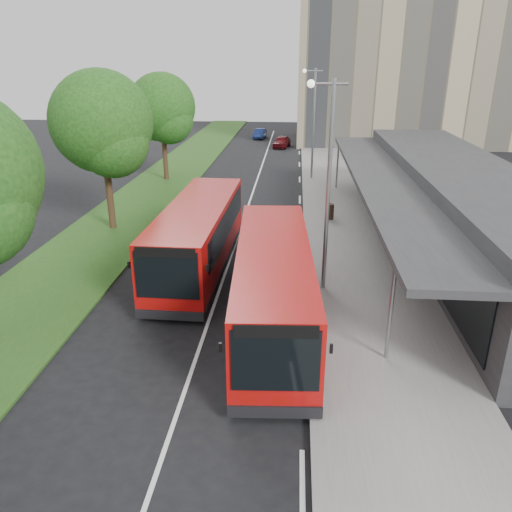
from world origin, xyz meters
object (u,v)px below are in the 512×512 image
Objects in this scene: bus_second at (199,237)px; bollard at (327,188)px; car_far at (260,134)px; lamp_post_near at (327,176)px; lamp_post_far at (313,117)px; car_near at (282,142)px; tree_mid at (103,129)px; litter_bin at (330,211)px; bus_main at (273,287)px; tree_far at (162,112)px.

bus_second reaches higher than bollard.
lamp_post_near is at bearing -77.40° from car_far.
lamp_post_far reaches higher than car_near.
lamp_post_far is 22.45m from car_far.
tree_mid is at bearing 139.46° from bus_second.
car_near is (-3.71, 20.35, -0.04)m from bollard.
tree_mid is 35.12m from car_far.
bus_second is (-5.32, 1.88, -3.21)m from lamp_post_near.
litter_bin is at bearing 51.60° from bus_second.
litter_bin is (2.67, 12.37, -0.91)m from bus_main.
lamp_post_near is 8.11× the size of bollard.
bollard is (12.15, 7.65, -4.77)m from tree_mid.
bus_main is 1.00× the size of bus_second.
lamp_post_far is (11.13, 12.95, -0.70)m from tree_mid.
car_far is (5.66, 22.32, -4.57)m from tree_far.
lamp_post_far is at bearing 90.00° from lamp_post_near.
lamp_post_far is at bearing 49.32° from tree_mid.
tree_far reaches higher than car_near.
lamp_post_far is 2.40× the size of car_far.
bus_second is (5.81, -17.18, -3.61)m from tree_far.
tree_far is at bearing -106.96° from car_near.
car_near is (-0.88, 38.06, -0.90)m from bus_main.
car_near is at bearing 73.22° from tree_mid.
litter_bin is at bearing 74.60° from bus_main.
bus_main is (9.32, -22.06, -3.62)m from tree_far.
lamp_post_near is 6.49m from bus_second.
bus_main is 2.96× the size of car_near.
lamp_post_far is (11.13, 0.95, -0.40)m from tree_far.
tree_far reaches higher than bus_second.
bus_second is 33.29m from car_near.
lamp_post_near is 20.00m from lamp_post_far.
litter_bin is 32.63m from car_far.
lamp_post_near is 35.40m from car_near.
tree_mid reaches higher than litter_bin.
lamp_post_far reaches higher than bollard.
litter_bin is at bearing 84.75° from lamp_post_near.
lamp_post_near is 2.40× the size of car_far.
bus_second is (-5.32, -18.12, -3.21)m from lamp_post_far.
bollard is at bearing -19.70° from tree_far.
car_near is (-3.55, 25.70, 0.01)m from litter_bin.
litter_bin is at bearing -71.28° from car_near.
bus_second is at bearing -41.71° from tree_mid.
bus_main reaches higher than car_near.
car_near is at bearing -61.17° from car_far.
car_near is at bearing 88.09° from bus_main.
tree_mid is 29.64m from car_near.
bollard is (0.16, 5.35, 0.05)m from litter_bin.
lamp_post_far is at bearing 94.62° from litter_bin.
bus_main is 44.54m from car_far.
bollard is (1.02, -5.30, -4.07)m from lamp_post_far.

